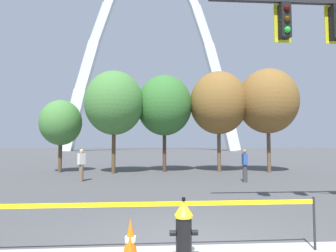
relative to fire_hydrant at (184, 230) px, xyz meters
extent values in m
plane|color=#474749|center=(0.17, 0.52, -0.47)|extent=(240.00, 240.00, 0.00)
cylinder|color=black|center=(0.00, -0.01, -0.11)|extent=(0.26, 0.26, 0.62)
cylinder|color=gold|center=(0.00, -0.01, 0.22)|extent=(0.30, 0.30, 0.04)
cone|color=gold|center=(0.00, -0.01, 0.35)|extent=(0.30, 0.30, 0.22)
cylinder|color=black|center=(0.00, -0.01, 0.49)|extent=(0.06, 0.06, 0.06)
cylinder|color=black|center=(-0.18, -0.01, -0.04)|extent=(0.10, 0.09, 0.09)
cylinder|color=black|center=(0.18, -0.01, -0.04)|extent=(0.10, 0.09, 0.09)
cylinder|color=black|center=(0.00, 0.19, -0.14)|extent=(0.13, 0.14, 0.13)
cylinder|color=black|center=(0.00, 0.27, -0.14)|extent=(0.15, 0.03, 0.15)
cylinder|color=#232326|center=(2.34, 0.23, 0.00)|extent=(0.04, 0.04, 0.92)
cube|color=yellow|center=(-0.54, 0.21, 0.38)|extent=(5.76, 0.05, 0.08)
cone|color=orange|center=(-0.84, -0.23, -0.09)|extent=(0.28, 0.28, 0.70)
cylinder|color=white|center=(-0.84, -0.23, -0.05)|extent=(0.17, 0.17, 0.08)
cube|color=#232326|center=(4.05, 2.29, 5.13)|extent=(6.20, 0.12, 0.12)
cube|color=black|center=(4.35, 2.29, 4.58)|extent=(0.26, 0.24, 0.90)
cube|color=gold|center=(4.35, 2.43, 4.58)|extent=(0.44, 0.03, 1.04)
cube|color=black|center=(2.95, 2.29, 4.58)|extent=(0.26, 0.24, 0.90)
cube|color=gold|center=(2.95, 2.43, 4.58)|extent=(0.44, 0.03, 1.04)
sphere|color=#360606|center=(2.95, 2.16, 4.86)|extent=(0.16, 0.16, 0.16)
sphere|color=#392706|center=(2.95, 2.16, 4.58)|extent=(0.16, 0.16, 0.16)
sphere|color=green|center=(2.95, 2.16, 4.30)|extent=(0.16, 0.16, 0.16)
cube|color=silver|center=(-19.27, 66.54, 6.97)|extent=(5.99, 2.79, 15.57)
cube|color=silver|center=(-16.03, 66.54, 20.62)|extent=(5.73, 2.55, 13.14)
cube|color=silver|center=(-12.79, 66.54, 31.78)|extent=(5.46, 2.30, 10.73)
cube|color=silver|center=(13.14, 66.54, 31.78)|extent=(5.46, 2.30, 10.73)
cube|color=silver|center=(16.38, 66.54, 20.62)|extent=(5.73, 2.55, 13.14)
cube|color=silver|center=(19.62, 66.54, 6.97)|extent=(5.99, 2.79, 15.57)
cylinder|color=brown|center=(-6.35, 14.29, 0.55)|extent=(0.24, 0.24, 2.03)
ellipsoid|color=#427A38|center=(-6.35, 14.29, 2.77)|extent=(2.70, 2.70, 2.97)
cylinder|color=brown|center=(-2.78, 13.36, 0.92)|extent=(0.24, 0.24, 2.78)
ellipsoid|color=#427A38|center=(-2.78, 13.36, 3.98)|extent=(3.70, 3.70, 4.07)
cylinder|color=#473323|center=(0.47, 14.18, 0.92)|extent=(0.24, 0.24, 2.77)
ellipsoid|color=#336B2D|center=(0.47, 14.18, 3.96)|extent=(3.69, 3.69, 4.06)
cylinder|color=brown|center=(4.09, 13.90, 0.97)|extent=(0.24, 0.24, 2.87)
ellipsoid|color=brown|center=(4.09, 13.90, 4.13)|extent=(3.83, 3.83, 4.21)
cylinder|color=brown|center=(7.26, 13.36, 0.99)|extent=(0.24, 0.24, 2.92)
ellipsoid|color=brown|center=(7.26, 13.36, 4.20)|extent=(3.89, 3.89, 4.28)
cylinder|color=#38383D|center=(4.09, 8.87, -0.05)|extent=(0.22, 0.22, 0.84)
cube|color=#2D4C99|center=(4.09, 8.87, 0.64)|extent=(0.21, 0.35, 0.54)
sphere|color=#936B4C|center=(4.09, 8.87, 1.02)|extent=(0.20, 0.20, 0.20)
cylinder|color=brown|center=(-3.89, 9.63, -0.05)|extent=(0.22, 0.22, 0.84)
cube|color=beige|center=(-3.89, 9.63, 0.64)|extent=(0.38, 0.39, 0.54)
sphere|color=tan|center=(-3.89, 9.63, 1.02)|extent=(0.20, 0.20, 0.20)
camera|label=1|loc=(-0.57, -4.65, 1.40)|focal=30.22mm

